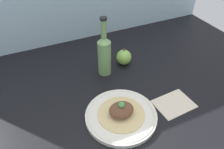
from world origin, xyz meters
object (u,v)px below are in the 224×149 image
apple (124,57)px  cider_bottle (104,54)px  plate (121,115)px  plated_food (121,111)px

apple → cider_bottle: bearing=-166.8°
cider_bottle → apple: size_ratio=3.13×
cider_bottle → apple: (12.32, 2.90, -7.44)cm
plate → plated_food: bearing=180.0°
plate → apple: (17.74, 32.79, 2.90)cm
plate → cider_bottle: 32.09cm
plated_food → apple: 37.28cm
plate → cider_bottle: (5.42, 29.89, 10.34)cm
cider_bottle → apple: bearing=13.2°
plate → apple: 37.39cm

